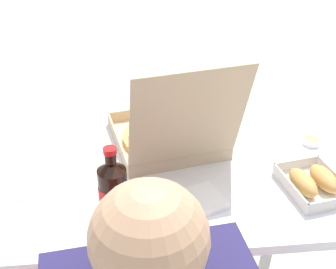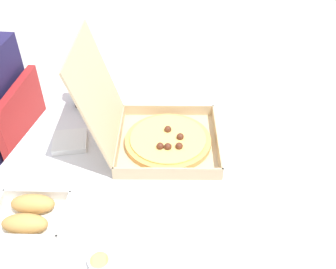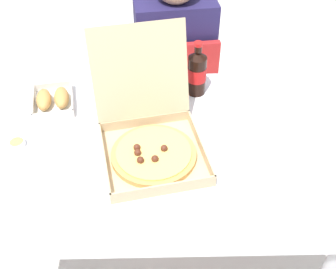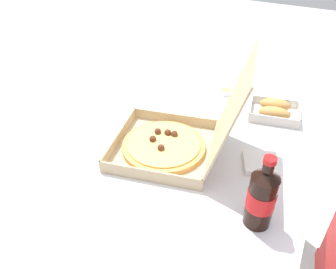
# 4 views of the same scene
# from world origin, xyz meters

# --- Properties ---
(dining_table) EXTENTS (1.25, 0.85, 0.76)m
(dining_table) POSITION_xyz_m (0.00, 0.00, 0.67)
(dining_table) COLOR white
(dining_table) RESTS_ON ground_plane
(pizza_box_open) EXTENTS (0.41, 0.48, 0.36)m
(pizza_box_open) POSITION_xyz_m (-0.02, -0.03, 0.81)
(pizza_box_open) COLOR tan
(pizza_box_open) RESTS_ON dining_table
(bread_side_box) EXTENTS (0.18, 0.21, 0.06)m
(bread_side_box) POSITION_xyz_m (-0.40, 0.22, 0.78)
(bread_side_box) COLOR white
(bread_side_box) RESTS_ON dining_table
(cola_bottle) EXTENTS (0.07, 0.07, 0.22)m
(cola_bottle) POSITION_xyz_m (0.15, 0.30, 0.85)
(cola_bottle) COLOR black
(cola_bottle) RESTS_ON dining_table
(napkin_pile) EXTENTS (0.14, 0.14, 0.02)m
(napkin_pile) POSITION_xyz_m (-0.08, 0.25, 0.77)
(napkin_pile) COLOR white
(napkin_pile) RESTS_ON dining_table
(dipping_sauce_cup) EXTENTS (0.06, 0.06, 0.02)m
(dipping_sauce_cup) POSITION_xyz_m (-0.48, -0.00, 0.77)
(dipping_sauce_cup) COLOR white
(dipping_sauce_cup) RESTS_ON dining_table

